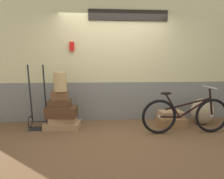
{
  "coord_description": "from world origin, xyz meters",
  "views": [
    {
      "loc": [
        -0.39,
        -3.85,
        1.38
      ],
      "look_at": [
        -0.1,
        0.12,
        0.84
      ],
      "focal_mm": 31.13,
      "sensor_mm": 36.0,
      "label": 1
    }
  ],
  "objects_px": {
    "suitcase_2": "(62,112)",
    "suitcase_4": "(60,95)",
    "suitcase_1": "(63,119)",
    "luggage_trolley": "(38,113)",
    "suitcase_6": "(171,114)",
    "suitcase_0": "(63,125)",
    "suitcase_3": "(60,103)",
    "burlap_sack": "(202,111)",
    "suitcase_5": "(171,121)",
    "wicker_basket": "(60,82)",
    "bicycle": "(186,115)"
  },
  "relations": [
    {
      "from": "burlap_sack",
      "to": "suitcase_3",
      "type": "bearing_deg",
      "value": -179.02
    },
    {
      "from": "suitcase_5",
      "to": "suitcase_6",
      "type": "height_order",
      "value": "suitcase_6"
    },
    {
      "from": "suitcase_1",
      "to": "suitcase_5",
      "type": "distance_m",
      "value": 2.35
    },
    {
      "from": "suitcase_1",
      "to": "luggage_trolley",
      "type": "distance_m",
      "value": 0.54
    },
    {
      "from": "suitcase_1",
      "to": "suitcase_6",
      "type": "distance_m",
      "value": 2.34
    },
    {
      "from": "suitcase_5",
      "to": "burlap_sack",
      "type": "height_order",
      "value": "burlap_sack"
    },
    {
      "from": "suitcase_2",
      "to": "suitcase_6",
      "type": "distance_m",
      "value": 2.36
    },
    {
      "from": "luggage_trolley",
      "to": "bicycle",
      "type": "bearing_deg",
      "value": -10.01
    },
    {
      "from": "suitcase_6",
      "to": "suitcase_0",
      "type": "bearing_deg",
      "value": 176.57
    },
    {
      "from": "suitcase_0",
      "to": "burlap_sack",
      "type": "relative_size",
      "value": 1.24
    },
    {
      "from": "suitcase_0",
      "to": "burlap_sack",
      "type": "bearing_deg",
      "value": 7.54
    },
    {
      "from": "suitcase_0",
      "to": "bicycle",
      "type": "bearing_deg",
      "value": -4.18
    },
    {
      "from": "suitcase_2",
      "to": "suitcase_4",
      "type": "distance_m",
      "value": 0.35
    },
    {
      "from": "bicycle",
      "to": "suitcase_5",
      "type": "bearing_deg",
      "value": 104.25
    },
    {
      "from": "burlap_sack",
      "to": "bicycle",
      "type": "xyz_separation_m",
      "value": [
        -0.63,
        -0.53,
        0.07
      ]
    },
    {
      "from": "suitcase_0",
      "to": "bicycle",
      "type": "xyz_separation_m",
      "value": [
        2.47,
        -0.45,
        0.29
      ]
    },
    {
      "from": "wicker_basket",
      "to": "luggage_trolley",
      "type": "relative_size",
      "value": 0.3
    },
    {
      "from": "suitcase_3",
      "to": "wicker_basket",
      "type": "relative_size",
      "value": 1.15
    },
    {
      "from": "suitcase_0",
      "to": "bicycle",
      "type": "relative_size",
      "value": 0.41
    },
    {
      "from": "wicker_basket",
      "to": "suitcase_0",
      "type": "bearing_deg",
      "value": -47.26
    },
    {
      "from": "suitcase_5",
      "to": "wicker_basket",
      "type": "distance_m",
      "value": 2.54
    },
    {
      "from": "wicker_basket",
      "to": "suitcase_4",
      "type": "bearing_deg",
      "value": 130.87
    },
    {
      "from": "suitcase_0",
      "to": "suitcase_3",
      "type": "distance_m",
      "value": 0.47
    },
    {
      "from": "suitcase_1",
      "to": "suitcase_3",
      "type": "bearing_deg",
      "value": -175.65
    },
    {
      "from": "suitcase_1",
      "to": "burlap_sack",
      "type": "distance_m",
      "value": 3.1
    },
    {
      "from": "suitcase_6",
      "to": "suitcase_2",
      "type": "bearing_deg",
      "value": 176.32
    },
    {
      "from": "suitcase_3",
      "to": "bicycle",
      "type": "distance_m",
      "value": 2.57
    },
    {
      "from": "suitcase_5",
      "to": "suitcase_3",
      "type": "bearing_deg",
      "value": 176.54
    },
    {
      "from": "suitcase_5",
      "to": "wicker_basket",
      "type": "bearing_deg",
      "value": 176.44
    },
    {
      "from": "suitcase_6",
      "to": "burlap_sack",
      "type": "distance_m",
      "value": 0.76
    },
    {
      "from": "suitcase_2",
      "to": "suitcase_3",
      "type": "xyz_separation_m",
      "value": [
        -0.04,
        0.01,
        0.18
      ]
    },
    {
      "from": "wicker_basket",
      "to": "suitcase_2",
      "type": "bearing_deg",
      "value": -57.6
    },
    {
      "from": "suitcase_4",
      "to": "suitcase_3",
      "type": "bearing_deg",
      "value": -96.53
    },
    {
      "from": "luggage_trolley",
      "to": "suitcase_3",
      "type": "bearing_deg",
      "value": -6.77
    },
    {
      "from": "suitcase_1",
      "to": "bicycle",
      "type": "height_order",
      "value": "bicycle"
    },
    {
      "from": "suitcase_4",
      "to": "burlap_sack",
      "type": "bearing_deg",
      "value": -5.29
    },
    {
      "from": "suitcase_3",
      "to": "wicker_basket",
      "type": "bearing_deg",
      "value": 12.24
    },
    {
      "from": "suitcase_3",
      "to": "bicycle",
      "type": "height_order",
      "value": "bicycle"
    },
    {
      "from": "suitcase_1",
      "to": "suitcase_0",
      "type": "bearing_deg",
      "value": -101.84
    },
    {
      "from": "suitcase_0",
      "to": "luggage_trolley",
      "type": "distance_m",
      "value": 0.59
    },
    {
      "from": "suitcase_0",
      "to": "suitcase_6",
      "type": "distance_m",
      "value": 2.35
    },
    {
      "from": "suitcase_3",
      "to": "suitcase_5",
      "type": "bearing_deg",
      "value": 2.34
    },
    {
      "from": "suitcase_2",
      "to": "bicycle",
      "type": "distance_m",
      "value": 2.52
    },
    {
      "from": "suitcase_1",
      "to": "burlap_sack",
      "type": "bearing_deg",
      "value": -3.28
    },
    {
      "from": "suitcase_3",
      "to": "burlap_sack",
      "type": "distance_m",
      "value": 3.16
    },
    {
      "from": "suitcase_1",
      "to": "bicycle",
      "type": "relative_size",
      "value": 0.32
    },
    {
      "from": "suitcase_0",
      "to": "suitcase_3",
      "type": "relative_size",
      "value": 1.59
    },
    {
      "from": "suitcase_1",
      "to": "suitcase_3",
      "type": "height_order",
      "value": "suitcase_3"
    },
    {
      "from": "suitcase_2",
      "to": "suitcase_4",
      "type": "bearing_deg",
      "value": 132.94
    },
    {
      "from": "suitcase_0",
      "to": "bicycle",
      "type": "distance_m",
      "value": 2.53
    }
  ]
}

